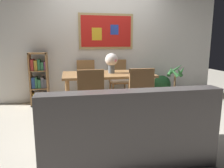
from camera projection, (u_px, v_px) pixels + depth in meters
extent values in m
plane|color=beige|center=(118.00, 119.00, 3.70)|extent=(12.00, 12.00, 0.00)
cube|color=silver|center=(105.00, 42.00, 4.79)|extent=(5.20, 0.10, 2.60)
cube|color=tan|center=(106.00, 31.00, 4.69)|extent=(1.19, 0.02, 0.76)
cube|color=red|center=(106.00, 31.00, 4.68)|extent=(1.09, 0.01, 0.66)
cube|color=gold|center=(97.00, 34.00, 4.64)|extent=(0.21, 0.00, 0.27)
cube|color=#263FA5|center=(114.00, 30.00, 4.70)|extent=(0.18, 0.00, 0.21)
cube|color=#9E7042|center=(108.00, 74.00, 3.93)|extent=(1.61, 0.86, 0.04)
cylinder|color=#9E7042|center=(68.00, 101.00, 3.52)|extent=(0.07, 0.07, 0.69)
cylinder|color=#9E7042|center=(152.00, 97.00, 3.80)|extent=(0.07, 0.07, 0.69)
cylinder|color=#9E7042|center=(68.00, 92.00, 4.20)|extent=(0.07, 0.07, 0.69)
cylinder|color=#9E7042|center=(139.00, 88.00, 4.48)|extent=(0.07, 0.07, 0.69)
cube|color=#9E7042|center=(138.00, 97.00, 3.44)|extent=(0.40, 0.40, 0.03)
cube|color=#C6B299|center=(138.00, 95.00, 3.43)|extent=(0.36, 0.36, 0.03)
cylinder|color=#9E7042|center=(130.00, 114.00, 3.29)|extent=(0.04, 0.04, 0.42)
cylinder|color=#9E7042|center=(151.00, 113.00, 3.35)|extent=(0.04, 0.04, 0.42)
cylinder|color=#9E7042|center=(124.00, 108.00, 3.61)|extent=(0.04, 0.04, 0.42)
cylinder|color=#9E7042|center=(144.00, 107.00, 3.68)|extent=(0.04, 0.04, 0.42)
cube|color=#9E7042|center=(142.00, 84.00, 3.22)|extent=(0.38, 0.04, 0.46)
cube|color=#9E7042|center=(142.00, 71.00, 3.18)|extent=(0.38, 0.05, 0.06)
cube|color=#9E7042|center=(90.00, 99.00, 3.29)|extent=(0.40, 0.40, 0.03)
cube|color=#C6B299|center=(90.00, 97.00, 3.29)|extent=(0.36, 0.36, 0.03)
cylinder|color=#9E7042|center=(80.00, 118.00, 3.14)|extent=(0.04, 0.04, 0.42)
cylinder|color=#9E7042|center=(103.00, 116.00, 3.21)|extent=(0.04, 0.04, 0.42)
cylinder|color=#9E7042|center=(79.00, 110.00, 3.47)|extent=(0.04, 0.04, 0.42)
cylinder|color=#9E7042|center=(100.00, 109.00, 3.53)|extent=(0.04, 0.04, 0.42)
cube|color=#9E7042|center=(91.00, 86.00, 3.07)|extent=(0.38, 0.04, 0.46)
cube|color=#9E7042|center=(91.00, 72.00, 3.04)|extent=(0.38, 0.05, 0.06)
cube|color=#9E7042|center=(87.00, 83.00, 4.56)|extent=(0.40, 0.40, 0.03)
cube|color=#C6B299|center=(87.00, 82.00, 4.55)|extent=(0.36, 0.36, 0.03)
cylinder|color=#9E7042|center=(94.00, 91.00, 4.80)|extent=(0.04, 0.04, 0.42)
cylinder|color=#9E7042|center=(78.00, 92.00, 4.73)|extent=(0.04, 0.04, 0.42)
cylinder|color=#9E7042|center=(96.00, 95.00, 4.47)|extent=(0.04, 0.04, 0.42)
cylinder|color=#9E7042|center=(79.00, 96.00, 4.40)|extent=(0.04, 0.04, 0.42)
cube|color=#9E7042|center=(86.00, 71.00, 4.68)|extent=(0.38, 0.04, 0.46)
cube|color=#9E7042|center=(86.00, 62.00, 4.65)|extent=(0.38, 0.05, 0.06)
cube|color=#9E7042|center=(119.00, 82.00, 4.70)|extent=(0.40, 0.40, 0.03)
cube|color=#C6B299|center=(119.00, 81.00, 4.69)|extent=(0.36, 0.36, 0.03)
cylinder|color=#9E7042|center=(125.00, 90.00, 4.94)|extent=(0.04, 0.04, 0.42)
cylinder|color=#9E7042|center=(110.00, 91.00, 4.87)|extent=(0.04, 0.04, 0.42)
cylinder|color=#9E7042|center=(129.00, 93.00, 4.61)|extent=(0.04, 0.04, 0.42)
cylinder|color=#9E7042|center=(113.00, 94.00, 4.55)|extent=(0.04, 0.04, 0.42)
cube|color=#9E7042|center=(118.00, 70.00, 4.83)|extent=(0.38, 0.04, 0.46)
cube|color=#9E7042|center=(118.00, 61.00, 4.79)|extent=(0.38, 0.05, 0.06)
cube|color=#514C4C|center=(124.00, 139.00, 2.48)|extent=(1.80, 0.84, 0.40)
cube|color=#514C4C|center=(132.00, 113.00, 2.09)|extent=(1.80, 0.20, 0.44)
cube|color=#514C4C|center=(49.00, 118.00, 2.27)|extent=(0.18, 0.80, 0.22)
cube|color=#514C4C|center=(190.00, 109.00, 2.58)|extent=(0.18, 0.80, 0.22)
cube|color=#8C6B4C|center=(85.00, 117.00, 2.15)|extent=(0.32, 0.16, 0.33)
cube|color=#B78C33|center=(128.00, 114.00, 2.24)|extent=(0.32, 0.16, 0.33)
cube|color=#9E7042|center=(31.00, 80.00, 4.38)|extent=(0.03, 0.28, 1.09)
cube|color=#9E7042|center=(48.00, 79.00, 4.45)|extent=(0.03, 0.28, 1.09)
cube|color=#9E7042|center=(41.00, 104.00, 4.52)|extent=(0.36, 0.28, 0.03)
cube|color=#9E7042|center=(38.00, 53.00, 4.31)|extent=(0.36, 0.28, 0.03)
cube|color=#9E7042|center=(40.00, 88.00, 4.45)|extent=(0.30, 0.28, 0.02)
cube|color=#9E7042|center=(39.00, 71.00, 4.38)|extent=(0.30, 0.28, 0.02)
cube|color=gold|center=(35.00, 98.00, 4.47)|extent=(0.04, 0.22, 0.24)
cube|color=#2D4C8C|center=(37.00, 99.00, 4.48)|extent=(0.04, 0.22, 0.19)
cube|color=black|center=(40.00, 100.00, 4.49)|extent=(0.04, 0.22, 0.17)
cube|color=beige|center=(43.00, 99.00, 4.50)|extent=(0.06, 0.22, 0.19)
cube|color=black|center=(46.00, 98.00, 4.51)|extent=(0.05, 0.22, 0.24)
cube|color=#2D4C8C|center=(34.00, 82.00, 4.41)|extent=(0.06, 0.22, 0.22)
cube|color=#337247|center=(37.00, 82.00, 4.42)|extent=(0.04, 0.22, 0.22)
cube|color=#337247|center=(40.00, 83.00, 4.43)|extent=(0.06, 0.22, 0.17)
cube|color=#595960|center=(43.00, 82.00, 4.44)|extent=(0.05, 0.22, 0.22)
cube|color=#595960|center=(46.00, 83.00, 4.45)|extent=(0.04, 0.22, 0.18)
cube|color=#B2332D|center=(33.00, 65.00, 4.34)|extent=(0.06, 0.22, 0.22)
cube|color=gold|center=(36.00, 65.00, 4.35)|extent=(0.06, 0.22, 0.20)
cube|color=#337247|center=(39.00, 65.00, 4.36)|extent=(0.04, 0.22, 0.22)
cube|color=#337247|center=(43.00, 66.00, 4.38)|extent=(0.06, 0.22, 0.16)
cube|color=#7F3F72|center=(46.00, 65.00, 4.39)|extent=(0.05, 0.22, 0.18)
cylinder|color=brown|center=(161.00, 95.00, 4.99)|extent=(0.25, 0.25, 0.19)
cylinder|color=#332319|center=(162.00, 91.00, 4.97)|extent=(0.22, 0.22, 0.02)
sphere|color=#235B2D|center=(162.00, 84.00, 4.94)|extent=(0.39, 0.39, 0.39)
cylinder|color=#235B2D|center=(166.00, 96.00, 4.87)|extent=(0.03, 0.03, 0.29)
cylinder|color=#235B2D|center=(165.00, 93.00, 5.09)|extent=(0.03, 0.03, 0.26)
cylinder|color=brown|center=(174.00, 98.00, 4.63)|extent=(0.29, 0.29, 0.25)
cylinder|color=#332319|center=(174.00, 92.00, 4.61)|extent=(0.26, 0.26, 0.02)
cylinder|color=brown|center=(175.00, 84.00, 4.57)|extent=(0.04, 0.04, 0.36)
cone|color=#2D6B33|center=(182.00, 71.00, 4.53)|extent=(0.11, 0.29, 0.25)
cone|color=#2D6B33|center=(175.00, 69.00, 4.67)|extent=(0.32, 0.20, 0.27)
cone|color=#2D6B33|center=(170.00, 71.00, 4.58)|extent=(0.22, 0.22, 0.22)
cone|color=#2D6B33|center=(174.00, 72.00, 4.43)|extent=(0.23, 0.22, 0.23)
cone|color=#2D6B33|center=(179.00, 72.00, 4.45)|extent=(0.22, 0.17, 0.22)
cylinder|color=slate|center=(111.00, 69.00, 3.94)|extent=(0.12, 0.12, 0.17)
sphere|color=silver|center=(111.00, 60.00, 3.91)|extent=(0.23, 0.23, 0.23)
sphere|color=#D86633|center=(108.00, 59.00, 3.97)|extent=(0.06, 0.06, 0.06)
sphere|color=pink|center=(115.00, 60.00, 3.84)|extent=(0.07, 0.07, 0.07)
sphere|color=silver|center=(116.00, 58.00, 3.95)|extent=(0.08, 0.08, 0.08)
cube|color=black|center=(137.00, 71.00, 4.09)|extent=(0.11, 0.16, 0.02)
cube|color=gray|center=(137.00, 71.00, 4.09)|extent=(0.07, 0.10, 0.00)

